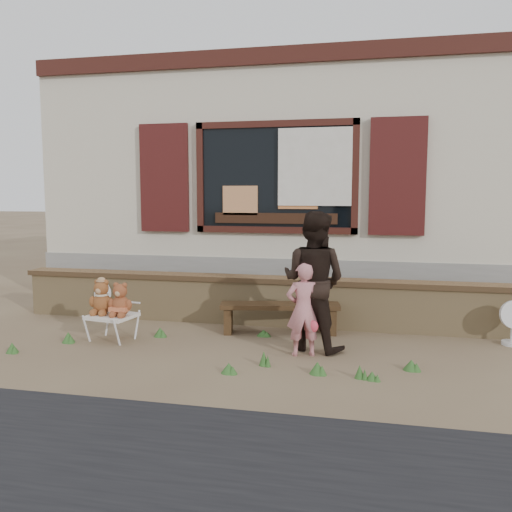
% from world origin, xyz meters
% --- Properties ---
extents(ground, '(80.00, 80.00, 0.00)m').
position_xyz_m(ground, '(0.00, 0.00, 0.00)').
color(ground, brown).
rests_on(ground, ground).
extents(shopfront, '(8.04, 5.13, 4.00)m').
position_xyz_m(shopfront, '(0.00, 4.49, 2.00)').
color(shopfront, '#C1B79C').
rests_on(shopfront, ground).
extents(brick_wall, '(7.10, 0.36, 0.67)m').
position_xyz_m(brick_wall, '(0.00, 1.00, 0.34)').
color(brick_wall, tan).
rests_on(brick_wall, ground).
extents(bench, '(1.57, 0.61, 0.39)m').
position_xyz_m(bench, '(0.33, 0.56, 0.29)').
color(bench, '#332212').
rests_on(bench, ground).
extents(folding_chair, '(0.60, 0.55, 0.32)m').
position_xyz_m(folding_chair, '(-1.64, -0.23, 0.29)').
color(folding_chair, silver).
rests_on(folding_chair, ground).
extents(teddy_bear_left, '(0.36, 0.33, 0.44)m').
position_xyz_m(teddy_bear_left, '(-1.78, -0.21, 0.54)').
color(teddy_bear_left, brown).
rests_on(teddy_bear_left, folding_chair).
extents(teddy_bear_right, '(0.35, 0.31, 0.42)m').
position_xyz_m(teddy_bear_right, '(-1.50, -0.25, 0.53)').
color(teddy_bear_right, brown).
rests_on(teddy_bear_right, folding_chair).
extents(child, '(0.44, 0.36, 1.05)m').
position_xyz_m(child, '(0.75, -0.34, 0.52)').
color(child, '#D17D82').
rests_on(child, ground).
extents(adult, '(0.94, 0.83, 1.61)m').
position_xyz_m(adult, '(0.83, -0.06, 0.81)').
color(adult, black).
rests_on(adult, ground).
extents(fan_left, '(0.34, 0.23, 0.53)m').
position_xyz_m(fan_left, '(-2.30, 0.80, 0.27)').
color(fan_left, silver).
rests_on(fan_left, ground).
extents(grass_tufts, '(4.58, 1.65, 0.16)m').
position_xyz_m(grass_tufts, '(-0.08, -0.58, 0.06)').
color(grass_tufts, '#325F26').
rests_on(grass_tufts, ground).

